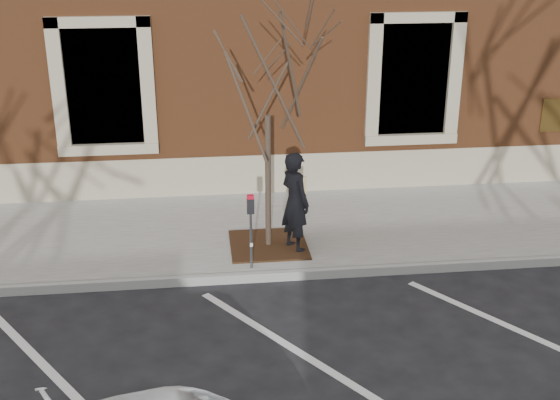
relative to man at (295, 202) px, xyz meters
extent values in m
plane|color=#28282B|center=(-0.26, -0.74, -1.00)|extent=(120.00, 120.00, 0.00)
cube|color=#BAB8AF|center=(-0.26, 1.01, -0.92)|extent=(40.00, 3.50, 0.15)
cube|color=#9E9E99|center=(-0.26, -0.79, -0.92)|extent=(40.00, 0.12, 0.15)
cube|color=tan|center=(-0.26, 2.79, -0.45)|extent=(40.00, 0.06, 0.80)
cube|color=black|center=(-3.26, 2.91, 1.40)|extent=(1.40, 0.30, 2.20)
cube|color=tan|center=(-3.26, 2.74, 0.20)|extent=(1.90, 0.20, 0.20)
cube|color=black|center=(2.74, 2.91, 1.40)|extent=(1.40, 0.30, 2.20)
cube|color=tan|center=(2.74, 2.74, 0.20)|extent=(1.90, 0.20, 0.20)
imported|color=black|center=(0.00, 0.00, 0.00)|extent=(0.66, 0.74, 1.70)
cylinder|color=#595B60|center=(-0.78, -0.62, -0.38)|extent=(0.04, 0.04, 0.94)
cube|color=black|center=(-0.78, -0.62, 0.21)|extent=(0.11, 0.08, 0.24)
cube|color=red|center=(-0.78, -0.62, 0.36)|extent=(0.10, 0.08, 0.06)
cube|color=white|center=(-0.78, -0.66, -0.43)|extent=(0.05, 0.00, 0.07)
cube|color=#371F11|center=(-0.42, 0.19, -0.83)|extent=(1.29, 1.29, 0.03)
cylinder|color=#46382B|center=(-0.42, 0.19, 0.29)|extent=(0.10, 0.10, 2.27)
camera|label=1|loc=(-1.49, -10.59, 4.17)|focal=45.00mm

